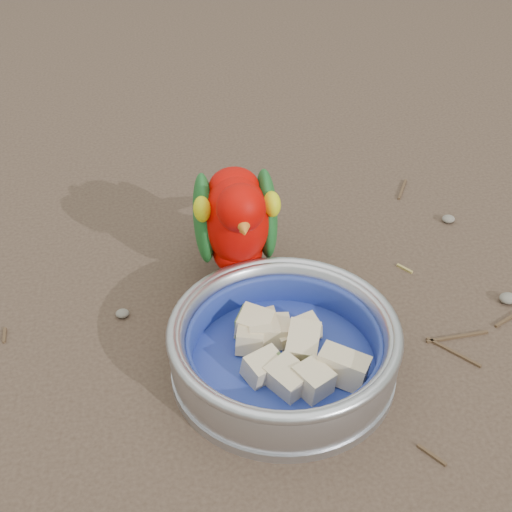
{
  "coord_description": "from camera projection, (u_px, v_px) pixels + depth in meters",
  "views": [
    {
      "loc": [
        -0.03,
        -0.42,
        0.53
      ],
      "look_at": [
        0.06,
        0.17,
        0.08
      ],
      "focal_mm": 50.0,
      "sensor_mm": 36.0,
      "label": 1
    }
  ],
  "objects": [
    {
      "name": "ground",
      "position": [
        223.0,
        441.0,
        0.65
      ],
      "size": [
        60.0,
        60.0,
        0.0
      ],
      "primitive_type": "plane",
      "color": "#453428"
    },
    {
      "name": "food_bowl",
      "position": [
        283.0,
        366.0,
        0.72
      ],
      "size": [
        0.22,
        0.22,
        0.02
      ],
      "primitive_type": "cylinder",
      "color": "#B2B2BA",
      "rests_on": "ground"
    },
    {
      "name": "bowl_wall",
      "position": [
        284.0,
        344.0,
        0.7
      ],
      "size": [
        0.22,
        0.22,
        0.04
      ],
      "primitive_type": null,
      "color": "#B2B2BA",
      "rests_on": "food_bowl"
    },
    {
      "name": "fruit_wedges",
      "position": [
        284.0,
        349.0,
        0.7
      ],
      "size": [
        0.13,
        0.13,
        0.03
      ],
      "primitive_type": null,
      "color": "beige",
      "rests_on": "food_bowl"
    },
    {
      "name": "lory_parrot",
      "position": [
        237.0,
        230.0,
        0.78
      ],
      "size": [
        0.1,
        0.2,
        0.16
      ],
      "primitive_type": null,
      "rotation": [
        0.0,
        0.0,
        -3.16
      ],
      "color": "#BA0500",
      "rests_on": "ground"
    },
    {
      "name": "ground_debris",
      "position": [
        241.0,
        392.0,
        0.7
      ],
      "size": [
        0.9,
        0.8,
        0.01
      ],
      "primitive_type": null,
      "color": "#A08A45",
      "rests_on": "ground"
    }
  ]
}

